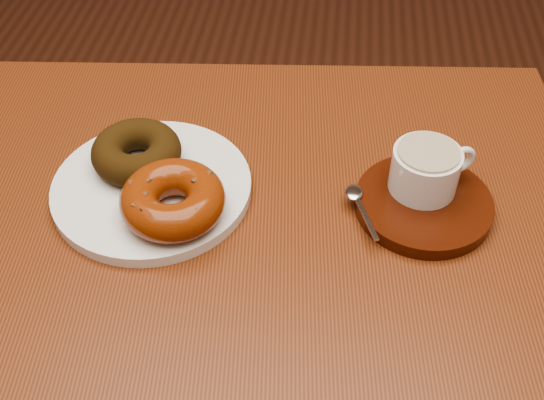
# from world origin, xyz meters

# --- Properties ---
(cafe_table) EXTENTS (0.91, 0.71, 0.80)m
(cafe_table) POSITION_xyz_m (0.07, 0.31, 0.67)
(cafe_table) COLOR brown
(cafe_table) RESTS_ON ground
(donut_plate) EXTENTS (0.32, 0.32, 0.02)m
(donut_plate) POSITION_xyz_m (-0.07, 0.33, 0.81)
(donut_plate) COLOR white
(donut_plate) RESTS_ON cafe_table
(donut_cinnamon) EXTENTS (0.12, 0.12, 0.04)m
(donut_cinnamon) POSITION_xyz_m (-0.09, 0.37, 0.84)
(donut_cinnamon) COLOR #34210A
(donut_cinnamon) RESTS_ON donut_plate
(donut_caramel) EXTENTS (0.14, 0.14, 0.05)m
(donut_caramel) POSITION_xyz_m (-0.03, 0.28, 0.84)
(donut_caramel) COLOR maroon
(donut_caramel) RESTS_ON donut_plate
(saucer) EXTENTS (0.18, 0.18, 0.02)m
(saucer) POSITION_xyz_m (0.28, 0.34, 0.81)
(saucer) COLOR #371207
(saucer) RESTS_ON cafe_table
(coffee_cup) EXTENTS (0.11, 0.08, 0.06)m
(coffee_cup) POSITION_xyz_m (0.27, 0.36, 0.85)
(coffee_cup) COLOR white
(coffee_cup) RESTS_ON saucer
(teaspoon) EXTENTS (0.04, 0.09, 0.01)m
(teaspoon) POSITION_xyz_m (0.19, 0.33, 0.82)
(teaspoon) COLOR silver
(teaspoon) RESTS_ON saucer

